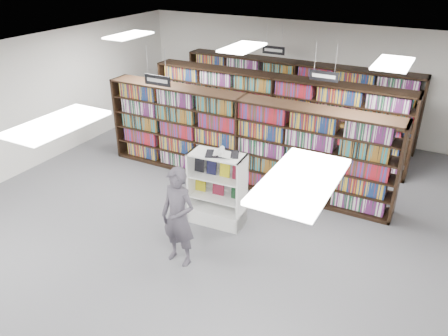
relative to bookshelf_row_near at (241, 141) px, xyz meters
The scene contains 18 objects.
floor 2.26m from the bookshelf_row_near, 90.00° to the right, with size 12.00×12.00×0.00m, color #535358.
ceiling 2.94m from the bookshelf_row_near, 90.00° to the right, with size 10.00×12.00×0.10m, color white.
wall_back 4.04m from the bookshelf_row_near, 90.00° to the left, with size 10.00×0.10×3.20m, color silver.
wall_left 5.41m from the bookshelf_row_near, 158.20° to the right, with size 0.10×12.00×3.20m, color silver.
bookshelf_row_near is the anchor object (origin of this frame).
bookshelf_row_mid 2.00m from the bookshelf_row_near, 90.00° to the left, with size 7.00×0.60×2.10m.
bookshelf_row_far 3.70m from the bookshelf_row_near, 90.00° to the left, with size 7.00×0.60×2.10m.
aisle_sign_left 2.33m from the bookshelf_row_near, 146.29° to the right, with size 0.65×0.02×0.80m.
aisle_sign_right 2.33m from the bookshelf_row_near, 33.67° to the left, with size 0.65×0.02×0.80m.
aisle_sign_center 3.38m from the bookshelf_row_near, 99.46° to the left, with size 0.65×0.02×0.80m.
troffer_front_center 5.43m from the bookshelf_row_near, 90.00° to the right, with size 0.60×1.20×0.04m, color white.
troffer_front_right 6.20m from the bookshelf_row_near, 59.04° to the right, with size 0.60×1.20×0.04m, color white.
troffer_back_left 3.67m from the bookshelf_row_near, behind, with size 0.60×1.20×0.04m, color white.
troffer_back_center 2.11m from the bookshelf_row_near, ahead, with size 0.60×1.20×0.04m, color white.
troffer_back_right 3.67m from the bookshelf_row_near, ahead, with size 0.60×1.20×0.04m, color white.
endcap_display 1.86m from the bookshelf_row_near, 78.38° to the right, with size 1.12×0.62×1.52m.
open_book 1.88m from the bookshelf_row_near, 75.59° to the right, with size 0.72×0.58×0.13m.
shopper 3.20m from the bookshelf_row_near, 83.30° to the right, with size 0.66×0.44×1.82m, color #45404A.
Camera 1 is at (4.00, -6.33, 5.00)m, focal length 35.00 mm.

